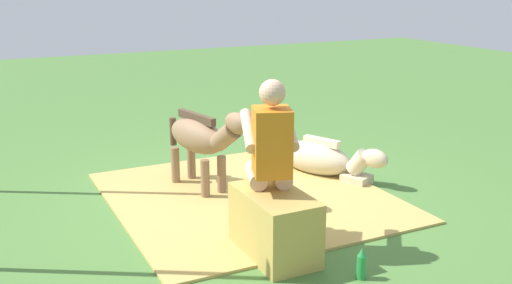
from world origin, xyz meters
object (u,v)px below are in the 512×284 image
Objects in this scene: pony_standing at (202,138)px; soda_bottle at (361,264)px; person_seated at (270,155)px; pony_lying at (323,159)px; hay_bale at (274,224)px.

soda_bottle is (-2.22, -0.37, -0.45)m from pony_standing.
pony_standing is at bearing 9.37° from soda_bottle.
soda_bottle is (-0.78, -0.35, -0.67)m from person_seated.
soda_bottle is at bearing -156.01° from person_seated.
person_seated is 5.79× the size of soda_bottle.
pony_lying is (-0.10, -1.37, -0.38)m from pony_standing.
person_seated is 1.99m from pony_lying.
pony_standing is at bearing 0.70° from person_seated.
pony_lying is 2.34m from soda_bottle.
pony_lying is (1.33, -1.36, -0.59)m from person_seated.
hay_bale reaches higher than soda_bottle.
soda_bottle is (-2.12, 1.01, -0.07)m from pony_lying.
hay_bale is 2.04m from pony_lying.
pony_standing is at bearing -0.75° from hay_bale.
pony_lying is at bearing -45.53° from person_seated.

